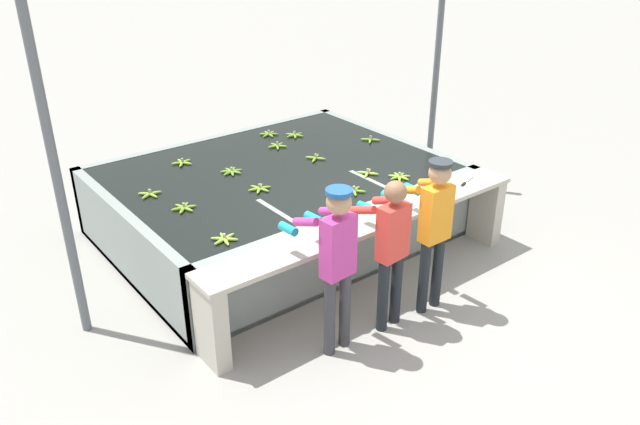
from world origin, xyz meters
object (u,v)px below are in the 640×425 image
Objects in this scene: support_post_right at (435,81)px; banana_bunch_floating_11 at (399,177)px; worker_1 at (390,242)px; banana_bunch_floating_7 at (368,173)px; banana_bunch_floating_1 at (295,135)px; knife_1 at (425,192)px; knife_0 at (466,182)px; worker_0 at (336,255)px; banana_bunch_floating_3 at (150,194)px; banana_bunch_floating_2 at (224,239)px; support_post_left at (58,184)px; banana_bunch_floating_5 at (232,171)px; banana_bunch_floating_9 at (370,140)px; worker_2 at (433,221)px; banana_bunch_floating_12 at (269,134)px; banana_bunch_floating_4 at (182,163)px; banana_bunch_floating_0 at (277,146)px; banana_bunch_floating_6 at (260,188)px; banana_bunch_floating_13 at (316,158)px; banana_bunch_floating_10 at (184,208)px; banana_bunch_floating_8 at (354,191)px.

banana_bunch_floating_11 is at bearing -147.86° from support_post_right.
worker_1 is 1.80m from banana_bunch_floating_7.
banana_bunch_floating_1 reaches higher than knife_1.
banana_bunch_floating_7 is 0.74× the size of knife_0.
worker_0 reaches higher than banana_bunch_floating_3.
support_post_left reaches higher than banana_bunch_floating_2.
worker_1 is at bearing -143.20° from support_post_right.
worker_1 is 2.55m from banana_bunch_floating_5.
worker_0 is 7.36× the size of banana_bunch_floating_9.
worker_2 reaches higher than worker_1.
banana_bunch_floating_5 is 0.99× the size of banana_bunch_floating_12.
banana_bunch_floating_4 is at bearing 74.05° from banana_bunch_floating_2.
banana_bunch_floating_0 is at bearing 20.07° from support_post_left.
support_post_left reaches higher than knife_1.
banana_bunch_floating_1 is 1.90m from banana_bunch_floating_6.
banana_bunch_floating_4 is 1.33m from banana_bunch_floating_6.
banana_bunch_floating_3 is 2.18m from banana_bunch_floating_13.
banana_bunch_floating_5 reaches higher than knife_0.
banana_bunch_floating_4 is 1.21× the size of banana_bunch_floating_9.
support_post_right is (4.33, -0.29, 0.68)m from banana_bunch_floating_3.
banana_bunch_floating_1 and banana_bunch_floating_12 have the same top height.
banana_bunch_floating_10 is at bearing -144.89° from banana_bunch_floating_12.
worker_2 is at bearing -118.93° from banana_bunch_floating_9.
banana_bunch_floating_6 is 1.00× the size of banana_bunch_floating_11.
support_post_right is at bearing 41.16° from knife_1.
banana_bunch_floating_12 is at bearing 69.41° from banana_bunch_floating_0.
knife_0 is at bearing -33.29° from banana_bunch_floating_6.
banana_bunch_floating_9 and banana_bunch_floating_12 have the same top height.
banana_bunch_floating_2 is 4.41m from support_post_right.
worker_0 is 6.03× the size of banana_bunch_floating_11.
banana_bunch_floating_10 is (-1.19, 1.97, -0.03)m from worker_1.
banana_bunch_floating_9 is (2.13, -0.19, 0.00)m from banana_bunch_floating_5.
worker_2 is at bearing -67.24° from banana_bunch_floating_6.
support_post_left is at bearing 135.62° from worker_0.
banana_bunch_floating_2 and banana_bunch_floating_11 have the same top height.
banana_bunch_floating_12 is at bearing 135.79° from banana_bunch_floating_1.
knife_1 is (-0.07, -0.49, -0.01)m from banana_bunch_floating_11.
banana_bunch_floating_2 is 2.35m from banana_bunch_floating_13.
banana_bunch_floating_0 and banana_bunch_floating_9 have the same top height.
banana_bunch_floating_13 is (1.10, 0.37, 0.00)m from banana_bunch_floating_6.
banana_bunch_floating_11 is at bearing -86.97° from banana_bunch_floating_1.
worker_1 is 5.82× the size of banana_bunch_floating_3.
banana_bunch_floating_13 is at bearing 69.65° from worker_1.
banana_bunch_floating_12 is 2.51m from support_post_right.
banana_bunch_floating_4 is 2.61m from banana_bunch_floating_9.
banana_bunch_floating_0 is 2.49m from support_post_right.
banana_bunch_floating_1 is (0.60, 3.21, -0.10)m from worker_2.
support_post_right is at bearing -26.59° from banana_bunch_floating_1.
banana_bunch_floating_5 is at bearing 127.56° from knife_1.
banana_bunch_floating_12 is (0.33, 2.25, -0.00)m from banana_bunch_floating_8.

